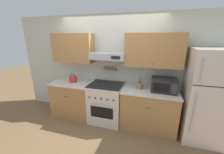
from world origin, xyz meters
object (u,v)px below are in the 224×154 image
microwave (164,85)px  utensil_crock (140,86)px  refrigerator (206,97)px  tea_kettle (73,79)px  stove_range (106,102)px

microwave → utensil_crock: 0.50m
refrigerator → microwave: size_ratio=3.61×
tea_kettle → utensil_crock: utensil_crock is taller
stove_range → microwave: bearing=2.7°
stove_range → refrigerator: size_ratio=0.56×
stove_range → microwave: size_ratio=2.01×
stove_range → tea_kettle: 1.06m
tea_kettle → utensil_crock: bearing=0.0°
tea_kettle → microwave: microwave is taller
tea_kettle → utensil_crock: 1.69m
refrigerator → utensil_crock: (-1.29, 0.07, 0.07)m
refrigerator → utensil_crock: bearing=176.9°
stove_range → utensil_crock: utensil_crock is taller
microwave → utensil_crock: (-0.50, -0.02, -0.06)m
stove_range → tea_kettle: (-0.92, 0.04, 0.51)m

